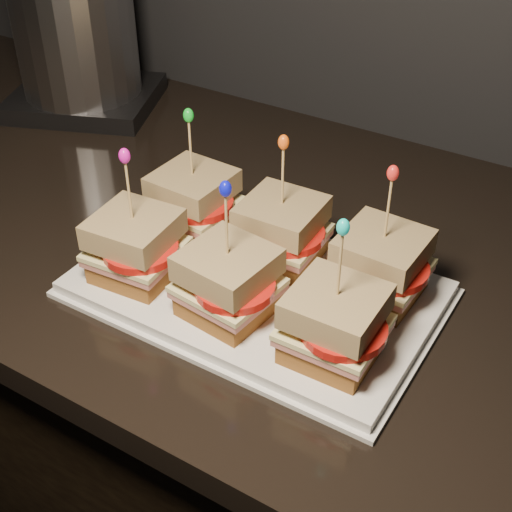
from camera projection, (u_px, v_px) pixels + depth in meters
The scene contains 49 objects.
cabinet at pixel (302, 489), 1.16m from camera, with size 2.13×0.64×0.89m, color black.
granite_slab at pixel (317, 262), 0.88m from camera, with size 2.17×0.68×0.04m, color black.
platter at pixel (256, 289), 0.80m from camera, with size 0.39×0.24×0.02m, color white.
platter_rim at pixel (256, 293), 0.80m from camera, with size 0.40×0.25×0.01m, color white.
sandwich_0_bread_bot at pixel (195, 219), 0.87m from camera, with size 0.08×0.08×0.02m, color #5F2E12.
sandwich_0_ham at pixel (194, 208), 0.86m from camera, with size 0.09×0.09×0.01m, color #B1615C.
sandwich_0_cheese at pixel (194, 203), 0.86m from camera, with size 0.09×0.09×0.01m, color #EDE497.
sandwich_0_tomato at pixel (199, 203), 0.85m from camera, with size 0.08×0.08×0.01m, color red.
sandwich_0_bread_top at pixel (193, 185), 0.84m from camera, with size 0.08×0.08×0.03m, color #4F2A0E.
sandwich_0_pick at pixel (191, 151), 0.82m from camera, with size 0.00×0.00×0.09m, color tan.
sandwich_0_frill at pixel (188, 115), 0.79m from camera, with size 0.01×0.01×0.02m, color #10A823.
sandwich_1_bread_bot at pixel (281, 250), 0.82m from camera, with size 0.08×0.08×0.02m, color #5F2E12.
sandwich_1_ham at pixel (281, 239), 0.81m from camera, with size 0.09×0.09×0.01m, color #B1615C.
sandwich_1_cheese at pixel (281, 234), 0.81m from camera, with size 0.09×0.09×0.01m, color #EDE497.
sandwich_1_tomato at pixel (288, 234), 0.80m from camera, with size 0.08×0.08×0.01m, color red.
sandwich_1_bread_top at pixel (282, 214), 0.79m from camera, with size 0.08×0.08×0.03m, color #4F2A0E.
sandwich_1_pick at pixel (283, 180), 0.77m from camera, with size 0.00×0.00×0.09m, color tan.
sandwich_1_frill at pixel (284, 142), 0.74m from camera, with size 0.01×0.01×0.02m, color #E75612.
sandwich_2_bread_bot at pixel (378, 284), 0.77m from camera, with size 0.08×0.08×0.02m, color #5F2E12.
sandwich_2_ham at pixel (380, 273), 0.76m from camera, with size 0.09×0.09×0.01m, color #B1615C.
sandwich_2_cheese at pixel (380, 268), 0.76m from camera, with size 0.09×0.09×0.01m, color #EDE497.
sandwich_2_tomato at pixel (389, 269), 0.74m from camera, with size 0.08×0.08×0.01m, color red.
sandwich_2_bread_top at pixel (383, 248), 0.74m from camera, with size 0.08×0.08×0.03m, color #4F2A0E.
sandwich_2_pick at pixel (388, 212), 0.72m from camera, with size 0.00×0.00×0.09m, color tan.
sandwich_2_frill at pixel (393, 173), 0.69m from camera, with size 0.01×0.01×0.02m, color red.
sandwich_3_bread_bot at pixel (138, 265), 0.80m from camera, with size 0.08×0.08×0.02m, color #5F2E12.
sandwich_3_ham at pixel (137, 254), 0.79m from camera, with size 0.09×0.09×0.01m, color #B1615C.
sandwich_3_cheese at pixel (136, 249), 0.79m from camera, with size 0.09×0.09×0.01m, color #EDE497.
sandwich_3_tomato at pixel (140, 249), 0.77m from camera, with size 0.08×0.08×0.01m, color red.
sandwich_3_bread_top at pixel (134, 229), 0.77m from camera, with size 0.08×0.08×0.03m, color #4F2A0E.
sandwich_3_pick at pixel (129, 194), 0.74m from camera, with size 0.00×0.00×0.09m, color tan.
sandwich_3_frill at pixel (124, 156), 0.72m from camera, with size 0.01×0.01×0.02m, color #CF139E.
sandwich_4_bread_bot at pixel (229, 302), 0.75m from camera, with size 0.08×0.08×0.02m, color #5F2E12.
sandwich_4_ham at pixel (228, 290), 0.74m from camera, with size 0.09×0.09×0.01m, color #B1615C.
sandwich_4_cheese at pixel (228, 285), 0.73m from camera, with size 0.09×0.09×0.01m, color #EDE497.
sandwich_4_tomato at pixel (235, 286), 0.72m from camera, with size 0.08×0.08×0.01m, color red.
sandwich_4_bread_top at pixel (228, 265), 0.72m from camera, with size 0.08×0.08×0.03m, color #4F2A0E.
sandwich_4_pick at pixel (227, 228), 0.69m from camera, with size 0.00×0.00×0.09m, color tan.
sandwich_4_frill at pixel (225, 189), 0.67m from camera, with size 0.01×0.01×0.02m, color #0B0FD1.
sandwich_5_bread_bot at pixel (333, 344), 0.70m from camera, with size 0.08×0.08×0.02m, color #5F2E12.
sandwich_5_ham at pixel (334, 332), 0.69m from camera, with size 0.09×0.09×0.01m, color #B1615C.
sandwich_5_cheese at pixel (334, 327), 0.68m from camera, with size 0.09×0.09×0.01m, color #EDE497.
sandwich_5_tomato at pixel (343, 329), 0.67m from camera, with size 0.08×0.08×0.01m, color red.
sandwich_5_bread_top at pixel (336, 306), 0.67m from camera, with size 0.08×0.08×0.03m, color #4F2A0E.
sandwich_5_pick at pixel (340, 269), 0.64m from camera, with size 0.00×0.00×0.09m, color tan.
sandwich_5_frill at pixel (343, 227), 0.61m from camera, with size 0.01×0.01×0.02m, color #12C5B9.
appliance_base at pixel (86, 98), 1.20m from camera, with size 0.23×0.19×0.03m, color #262628.
appliance_body at pixel (73, 15), 1.11m from camera, with size 0.19×0.19×0.25m, color silver.
appliance at pixel (73, 18), 1.12m from camera, with size 0.23×0.19×0.30m, color silver, non-canonical shape.
Camera 1 is at (0.44, 1.03, 1.44)m, focal length 50.00 mm.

